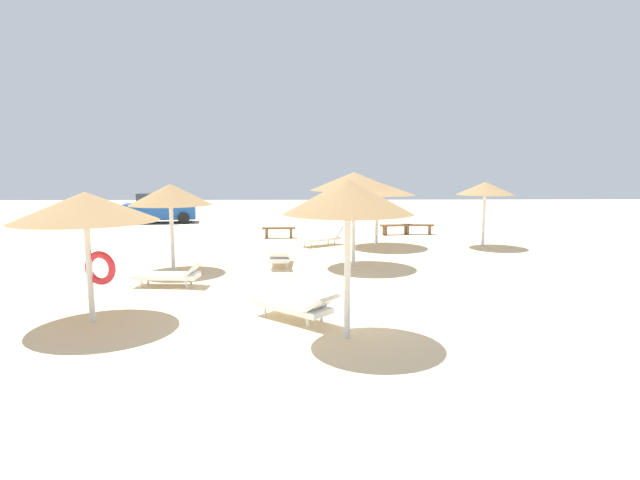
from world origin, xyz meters
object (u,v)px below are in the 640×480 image
(lounger_0, at_px, (171,274))
(bench_1, at_px, (396,227))
(lounger_2, at_px, (281,256))
(parasol_1, at_px, (377,189))
(lounger_1, at_px, (323,238))
(parasol_3, at_px, (348,197))
(bench_2, at_px, (279,230))
(parasol_0, at_px, (170,195))
(parasol_2, at_px, (354,182))
(parasol_5, at_px, (485,189))
(parked_car, at_px, (159,209))
(bench_0, at_px, (418,227))
(parasol_6, at_px, (86,208))
(lounger_3, at_px, (298,306))

(lounger_0, relative_size, bench_1, 1.24)
(bench_1, bearing_deg, lounger_2, -123.24)
(parasol_1, bearing_deg, lounger_1, 174.51)
(parasol_3, distance_m, bench_2, 14.10)
(parasol_0, distance_m, bench_1, 12.02)
(parasol_2, distance_m, bench_2, 7.62)
(lounger_2, bearing_deg, bench_1, 56.76)
(parasol_0, distance_m, bench_2, 8.16)
(parasol_5, height_order, parked_car, parasol_5)
(lounger_2, relative_size, parked_car, 0.45)
(parasol_1, xyz_separation_m, bench_0, (2.48, 3.66, -1.98))
(lounger_2, distance_m, bench_1, 9.23)
(lounger_0, distance_m, lounger_1, 8.32)
(parasol_3, height_order, bench_0, parasol_3)
(lounger_1, height_order, bench_1, lounger_1)
(parasol_6, bearing_deg, parasol_0, 86.99)
(parasol_0, relative_size, lounger_1, 1.42)
(parasol_5, bearing_deg, bench_0, 114.66)
(parasol_3, height_order, parked_car, parasol_3)
(parasol_6, xyz_separation_m, lounger_0, (0.78, 3.17, -2.03))
(parasol_0, xyz_separation_m, lounger_2, (3.27, 0.71, -2.03))
(lounger_0, height_order, bench_2, lounger_0)
(bench_0, bearing_deg, parasol_2, -115.84)
(lounger_2, bearing_deg, parasol_0, -167.71)
(parasol_1, bearing_deg, parasol_3, -100.28)
(lounger_3, relative_size, bench_0, 1.20)
(lounger_3, distance_m, bench_1, 14.41)
(parasol_0, xyz_separation_m, parked_car, (-4.47, 14.03, -1.52))
(lounger_3, distance_m, bench_0, 14.85)
(parasol_5, xyz_separation_m, lounger_1, (-6.46, 0.46, -2.01))
(parasol_0, bearing_deg, lounger_1, 46.91)
(parasol_1, distance_m, lounger_1, 2.98)
(lounger_0, height_order, lounger_3, lounger_0)
(parasol_0, bearing_deg, parasol_6, -93.01)
(lounger_0, xyz_separation_m, lounger_2, (2.77, 2.80, -0.01))
(lounger_2, relative_size, bench_1, 1.24)
(parasol_3, xyz_separation_m, parked_car, (-9.37, 20.40, -1.80))
(lounger_2, relative_size, lounger_3, 1.03)
(lounger_3, bearing_deg, bench_2, 95.11)
(parasol_1, distance_m, parasol_3, 11.41)
(lounger_0, relative_size, bench_0, 1.24)
(parasol_0, xyz_separation_m, lounger_1, (4.75, 5.07, -2.02))
(parasol_2, distance_m, lounger_2, 3.37)
(parasol_0, relative_size, bench_1, 1.73)
(parasol_1, relative_size, parasol_6, 1.07)
(parasol_0, bearing_deg, parasol_5, 22.39)
(parasol_6, xyz_separation_m, lounger_3, (4.23, -0.04, -2.04))
(parasol_1, height_order, parasol_6, parasol_6)
(parasol_5, bearing_deg, lounger_3, -126.21)
(parasol_3, distance_m, lounger_3, 2.72)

